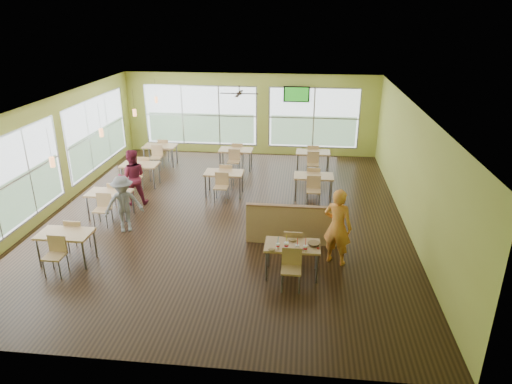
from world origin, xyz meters
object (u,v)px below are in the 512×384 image
at_px(main_table, 292,249).
at_px(man_plaid, 338,227).
at_px(food_basket, 314,244).
at_px(half_wall_divider, 294,225).

xyz_separation_m(main_table, man_plaid, (0.99, 0.64, 0.29)).
bearing_deg(main_table, man_plaid, 32.99).
height_order(main_table, food_basket, main_table).
bearing_deg(half_wall_divider, man_plaid, -39.04).
bearing_deg(man_plaid, food_basket, 74.05).
bearing_deg(man_plaid, half_wall_divider, -14.34).
bearing_deg(main_table, half_wall_divider, 90.00).
relative_size(main_table, food_basket, 5.59).
xyz_separation_m(half_wall_divider, man_plaid, (0.99, -0.81, 0.39)).
xyz_separation_m(main_table, half_wall_divider, (0.00, 1.45, -0.11)).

